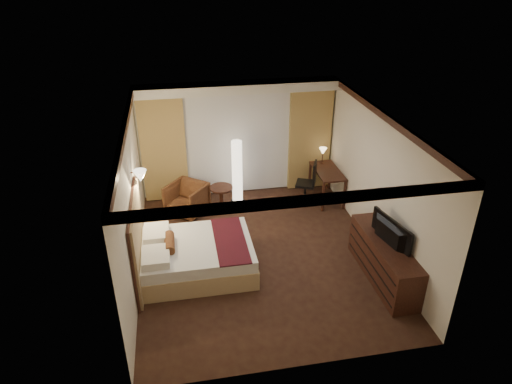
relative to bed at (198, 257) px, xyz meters
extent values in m
cube|color=black|center=(1.20, 0.27, -0.29)|extent=(4.50, 5.50, 0.01)
cube|color=white|center=(1.20, 0.27, 2.41)|extent=(4.50, 5.50, 0.01)
cube|color=white|center=(1.20, 3.02, 1.06)|extent=(4.50, 0.02, 2.70)
cube|color=white|center=(-1.05, 0.27, 1.06)|extent=(0.02, 5.50, 2.70)
cube|color=white|center=(3.45, 0.27, 1.06)|extent=(0.02, 5.50, 2.70)
cube|color=white|center=(1.20, 2.77, 2.31)|extent=(4.50, 0.50, 0.20)
cube|color=silver|center=(1.20, 2.94, 0.96)|extent=(2.48, 0.04, 2.45)
cube|color=tan|center=(-0.50, 2.88, 0.96)|extent=(1.00, 0.14, 2.45)
cube|color=tan|center=(2.90, 2.88, 0.96)|extent=(1.00, 0.14, 2.45)
imported|color=#471F15|center=(-0.08, 2.10, 0.10)|extent=(1.04, 1.03, 0.78)
imported|color=black|center=(3.17, -0.83, 0.77)|extent=(0.78, 1.12, 0.13)
camera|label=1|loc=(-0.20, -6.83, 4.86)|focal=32.00mm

